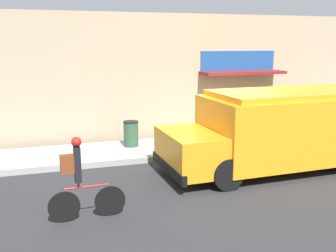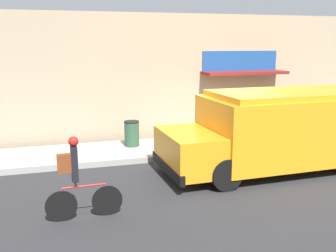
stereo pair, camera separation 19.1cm
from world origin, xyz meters
The scene contains 6 objects.
ground_plane centered at (0.00, 0.00, 0.00)m, with size 70.00×70.00×0.00m, color #2B2B2D.
sidewalk centered at (0.00, 1.09, 0.09)m, with size 28.00×2.19×0.17m.
storefront centered at (0.04, 2.58, 2.19)m, with size 17.48×1.04×4.37m.
school_bus centered at (0.98, -1.52, 1.12)m, with size 6.21×2.81×2.14m.
cyclist centered at (-4.58, -3.16, 0.81)m, with size 1.51×0.20×1.67m.
trash_bin centered at (-2.60, 1.39, 0.57)m, with size 0.47×0.47×0.80m.
Camera 1 is at (-5.11, -10.50, 3.42)m, focal length 42.00 mm.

